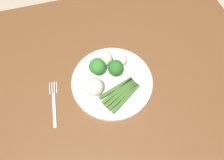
{
  "coord_description": "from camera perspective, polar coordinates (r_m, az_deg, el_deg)",
  "views": [
    {
      "loc": [
        -0.04,
        -0.33,
        1.39
      ],
      "look_at": [
        0.05,
        -0.01,
        0.76
      ],
      "focal_mm": 32.53,
      "sensor_mm": 36.0,
      "label": 1
    }
  ],
  "objects": [
    {
      "name": "ground_plane",
      "position": [
        1.43,
        -2.18,
        -14.76
      ],
      "size": [
        6.0,
        6.0,
        0.02
      ],
      "primitive_type": "cube",
      "color": "#B7A88E"
    },
    {
      "name": "cauliflower_back",
      "position": [
        0.67,
        -4.94,
        -1.95
      ],
      "size": [
        0.06,
        0.06,
        0.06
      ],
      "primitive_type": "sphere",
      "color": "silver",
      "rests_on": "plate"
    },
    {
      "name": "cauliflower_front_left",
      "position": [
        0.73,
        -1.9,
        6.14
      ],
      "size": [
        0.05,
        0.05,
        0.05
      ],
      "primitive_type": "sphere",
      "color": "beige",
      "rests_on": "plate"
    },
    {
      "name": "broccoli_front",
      "position": [
        0.69,
        -4.16,
        3.78
      ],
      "size": [
        0.06,
        0.06,
        0.07
      ],
      "color": "#609E3D",
      "rests_on": "plate"
    },
    {
      "name": "cauliflower_near_fork",
      "position": [
        0.73,
        2.58,
        5.73
      ],
      "size": [
        0.04,
        0.04,
        0.04
      ],
      "primitive_type": "sphere",
      "color": "beige",
      "rests_on": "plate"
    },
    {
      "name": "plate",
      "position": [
        0.72,
        -0.0,
        -0.47
      ],
      "size": [
        0.28,
        0.28,
        0.01
      ],
      "primitive_type": "cylinder",
      "color": "white",
      "rests_on": "dining_table"
    },
    {
      "name": "asparagus_bundle",
      "position": [
        0.68,
        2.45,
        -3.82
      ],
      "size": [
        0.15,
        0.11,
        0.01
      ],
      "rotation": [
        0.0,
        0.0,
        3.61
      ],
      "color": "#3D6626",
      "rests_on": "plate"
    },
    {
      "name": "fork",
      "position": [
        0.72,
        -15.98,
        -6.2
      ],
      "size": [
        0.03,
        0.17,
        0.0
      ],
      "rotation": [
        0.0,
        0.0,
        1.47
      ],
      "color": "silver",
      "rests_on": "dining_table"
    },
    {
      "name": "dining_table",
      "position": [
        0.82,
        -3.72,
        -4.31
      ],
      "size": [
        1.25,
        0.92,
        0.74
      ],
      "color": "brown",
      "rests_on": "ground_plane"
    },
    {
      "name": "broccoli_back_right",
      "position": [
        0.69,
        1.01,
        3.38
      ],
      "size": [
        0.05,
        0.05,
        0.07
      ],
      "color": "#568E33",
      "rests_on": "plate"
    }
  ]
}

